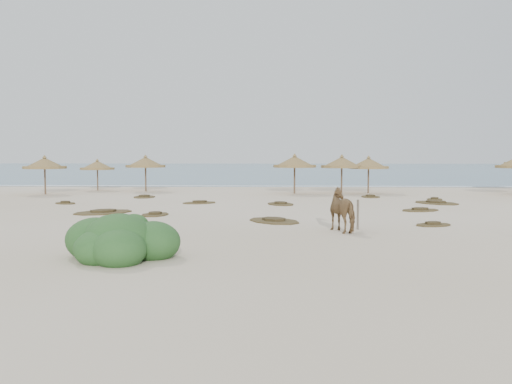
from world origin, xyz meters
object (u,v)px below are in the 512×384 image
palapa_1 (97,166)px  bush (120,242)px  horse (345,210)px  palapa_0 (45,164)px

palapa_1 → bush: size_ratio=0.95×
palapa_1 → bush: palapa_1 is taller
palapa_1 → bush: (9.65, -28.47, -1.44)m
horse → palapa_0: bearing=-67.5°
palapa_0 → bush: palapa_0 is taller
palapa_1 → horse: palapa_1 is taller
palapa_1 → palapa_0: bearing=-118.6°
palapa_0 → bush: size_ratio=1.13×
horse → palapa_1: bearing=-77.3°
palapa_0 → bush: (12.03, -24.11, -1.68)m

